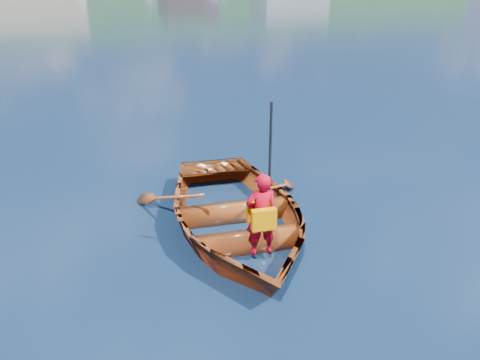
# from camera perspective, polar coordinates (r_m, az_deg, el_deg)

# --- Properties ---
(ground) EXTENTS (600.00, 600.00, 0.00)m
(ground) POSITION_cam_1_polar(r_m,az_deg,el_deg) (7.00, -3.18, -8.30)
(ground) COLOR #10203E
(ground) RESTS_ON ground
(rowboat) EXTENTS (3.52, 4.55, 0.87)m
(rowboat) POSITION_cam_1_polar(r_m,az_deg,el_deg) (7.33, -0.56, -4.11)
(rowboat) COLOR brown
(rowboat) RESTS_ON ground
(child_paddler) EXTENTS (0.48, 0.37, 2.13)m
(child_paddler) POSITION_cam_1_polar(r_m,az_deg,el_deg) (6.40, 2.64, -4.24)
(child_paddler) COLOR #BE041A
(child_paddler) RESTS_ON ground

